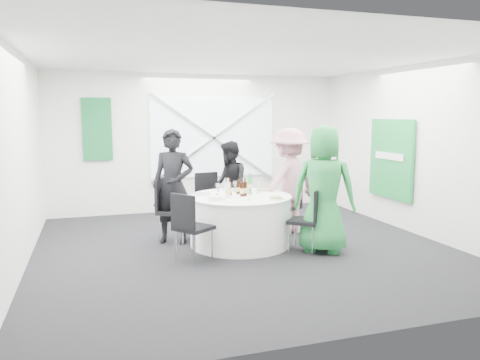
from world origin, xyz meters
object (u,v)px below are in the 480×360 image
object	(u,v)px
chair_back_left	(168,205)
chair_front_right	(310,215)
chair_front_left	(189,222)
person_woman_green	(324,189)
chair_back	(209,196)
chair_back_right	(289,201)
green_water_bottle	(250,186)
person_man_back_left	(173,186)
banquet_table	(240,220)
person_man_back	(229,185)
clear_water_bottle	(228,190)
person_woman_pink	(289,182)

from	to	relation	value
chair_back_left	chair_front_right	size ratio (longest dim) A/B	1.08
chair_front_left	person_woman_green	xyz separation A→B (m)	(1.95, -0.07, 0.36)
chair_back	chair_front_right	world-z (taller)	chair_back
chair_back_right	chair_front_left	size ratio (longest dim) A/B	0.95
person_woman_green	green_water_bottle	xyz separation A→B (m)	(-0.84, 0.83, -0.03)
chair_front_left	chair_front_right	bearing A→B (deg)	-126.35
green_water_bottle	person_man_back_left	bearing A→B (deg)	164.32
chair_back	person_man_back_left	distance (m)	1.07
person_man_back_left	green_water_bottle	world-z (taller)	person_man_back_left
chair_front_left	person_man_back_left	world-z (taller)	person_man_back_left
banquet_table	person_man_back_left	distance (m)	1.15
chair_front_left	green_water_bottle	xyz separation A→B (m)	(1.11, 0.76, 0.33)
chair_back_left	person_man_back	xyz separation A→B (m)	(1.17, 0.58, 0.18)
person_man_back_left	chair_back_right	bearing A→B (deg)	26.51
chair_front_left	green_water_bottle	distance (m)	1.39
chair_back_left	clear_water_bottle	xyz separation A→B (m)	(0.80, -0.60, 0.29)
person_man_back	green_water_bottle	distance (m)	0.99
chair_back	person_woman_green	xyz separation A→B (m)	(1.23, -1.85, 0.35)
chair_front_right	person_woman_pink	xyz separation A→B (m)	(0.14, 1.08, 0.34)
person_woman_pink	green_water_bottle	bearing A→B (deg)	-1.43
chair_back_right	person_man_back	xyz separation A→B (m)	(-0.88, 0.57, 0.24)
clear_water_bottle	banquet_table	bearing A→B (deg)	25.29
person_woman_green	chair_front_left	bearing A→B (deg)	33.19
chair_back_right	person_man_back_left	bearing A→B (deg)	-113.75
banquet_table	chair_back_left	bearing A→B (deg)	153.93
chair_front_right	chair_front_left	size ratio (longest dim) A/B	0.97
banquet_table	chair_back_left	world-z (taller)	chair_back_left
person_man_back_left	person_man_back	size ratio (longest dim) A/B	1.16
person_man_back	person_woman_green	world-z (taller)	person_woman_green
chair_back	chair_front_left	xyz separation A→B (m)	(-0.72, -1.79, -0.02)
chair_back	person_man_back	distance (m)	0.40
banquet_table	person_woman_green	bearing A→B (deg)	-35.23
clear_water_bottle	chair_back_right	bearing A→B (deg)	26.17
person_man_back	person_woman_pink	world-z (taller)	person_woman_pink
chair_back_right	chair_front_right	xyz separation A→B (m)	(-0.19, -1.19, 0.01)
chair_back_left	person_woman_pink	xyz separation A→B (m)	(2.00, -0.10, 0.29)
chair_back_right	person_woman_pink	distance (m)	0.38
chair_front_left	clear_water_bottle	distance (m)	0.94
chair_back_left	clear_water_bottle	distance (m)	1.04
person_man_back	person_woman_pink	xyz separation A→B (m)	(0.83, -0.69, 0.12)
chair_back_left	person_woman_green	xyz separation A→B (m)	(2.05, -1.23, 0.33)
person_man_back	green_water_bottle	size ratio (longest dim) A/B	4.64
person_man_back	green_water_bottle	world-z (taller)	person_man_back
chair_back_right	chair_front_right	size ratio (longest dim) A/B	0.98
chair_front_right	person_woman_pink	world-z (taller)	person_woman_pink
banquet_table	clear_water_bottle	world-z (taller)	clear_water_bottle
chair_back	chair_front_right	distance (m)	2.09
chair_back_left	clear_water_bottle	world-z (taller)	clear_water_bottle
chair_back_left	clear_water_bottle	bearing A→B (deg)	-101.16
person_man_back	person_woman_green	distance (m)	2.02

